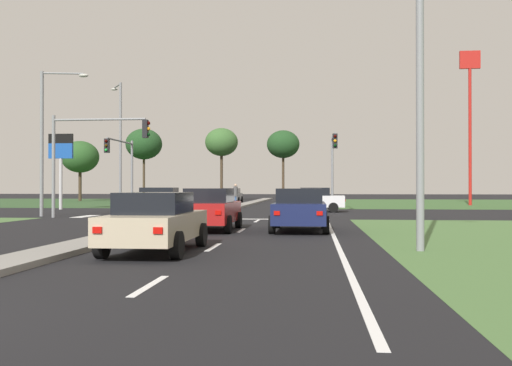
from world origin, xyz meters
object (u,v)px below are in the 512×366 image
(car_white_third, at_px, (313,200))
(fuel_price_totem, at_px, (61,154))
(car_red_fifth, at_px, (210,209))
(treeline_near, at_px, (80,157))
(street_lamp_near, at_px, (425,17))
(street_lamp_second, at_px, (46,134))
(pedestrian_at_median, at_px, (236,192))
(car_maroon_near, at_px, (157,200))
(treeline_second, at_px, (144,144))
(car_grey_fourth, at_px, (231,195))
(traffic_signal_far_left, at_px, (122,159))
(traffic_signal_near_left, at_px, (90,146))
(street_lamp_third, at_px, (120,138))
(fastfood_pole_sign, at_px, (470,95))
(car_beige_second, at_px, (156,222))
(traffic_signal_far_right, at_px, (333,157))
(treeline_fourth, at_px, (283,145))
(treeline_third, at_px, (222,142))
(car_navy_sixth, at_px, (300,209))

(car_white_third, bearing_deg, fuel_price_totem, 82.97)
(car_red_fifth, bearing_deg, treeline_near, 118.26)
(street_lamp_near, bearing_deg, fuel_price_totem, 130.03)
(car_red_fifth, xyz_separation_m, street_lamp_near, (6.66, -6.32, 5.11))
(street_lamp_second, relative_size, pedestrian_at_median, 4.59)
(car_maroon_near, xyz_separation_m, pedestrian_at_median, (3.33, 11.19, 0.39))
(treeline_second, bearing_deg, pedestrian_at_median, -57.03)
(car_grey_fourth, xyz_separation_m, treeline_near, (-19.06, 6.16, 4.45))
(car_maroon_near, xyz_separation_m, traffic_signal_far_left, (-4.23, 5.87, 2.83))
(car_white_third, relative_size, traffic_signal_near_left, 0.76)
(car_white_third, xyz_separation_m, street_lamp_third, (-15.17, 5.88, 4.69))
(street_lamp_near, distance_m, treeline_near, 58.94)
(treeline_second, bearing_deg, car_white_third, -55.48)
(traffic_signal_near_left, height_order, street_lamp_near, street_lamp_near)
(car_white_third, relative_size, fastfood_pole_sign, 0.30)
(traffic_signal_near_left, height_order, street_lamp_second, street_lamp_second)
(traffic_signal_near_left, bearing_deg, car_beige_second, -62.63)
(street_lamp_near, distance_m, fastfood_pole_sign, 40.01)
(traffic_signal_far_right, xyz_separation_m, street_lamp_third, (-16.58, 3.30, 1.72))
(street_lamp_near, distance_m, treeline_fourth, 50.02)
(treeline_fourth, bearing_deg, treeline_second, 169.78)
(traffic_signal_far_right, xyz_separation_m, street_lamp_second, (-16.22, -9.85, 0.83))
(pedestrian_at_median, xyz_separation_m, treeline_third, (-4.89, 23.12, 5.89))
(fastfood_pole_sign, bearing_deg, treeline_near, 163.54)
(car_maroon_near, relative_size, car_red_fifth, 1.03)
(car_red_fifth, height_order, traffic_signal_far_right, traffic_signal_far_right)
(fuel_price_totem, xyz_separation_m, treeline_third, (7.25, 28.66, 3.07))
(car_maroon_near, xyz_separation_m, fastfood_pole_sign, (23.65, 18.63, 9.15))
(street_lamp_third, bearing_deg, car_beige_second, -69.21)
(car_white_third, bearing_deg, traffic_signal_near_left, 125.92)
(car_navy_sixth, height_order, treeline_second, treeline_second)
(traffic_signal_far_right, xyz_separation_m, fuel_price_totem, (-19.77, -0.32, 0.25))
(car_navy_sixth, height_order, fuel_price_totem, fuel_price_totem)
(car_navy_sixth, relative_size, treeline_fourth, 0.56)
(traffic_signal_far_right, bearing_deg, street_lamp_third, 168.75)
(car_white_third, bearing_deg, fastfood_pole_sign, -42.76)
(treeline_second, bearing_deg, car_grey_fourth, -35.08)
(car_grey_fourth, xyz_separation_m, pedestrian_at_median, (2.31, -13.59, 0.43))
(car_red_fifth, relative_size, street_lamp_second, 0.55)
(pedestrian_at_median, height_order, treeline_fourth, treeline_fourth)
(treeline_second, bearing_deg, street_lamp_second, -81.29)
(fuel_price_totem, bearing_deg, treeline_near, 110.07)
(car_grey_fourth, xyz_separation_m, traffic_signal_near_left, (-3.26, -29.94, 3.03))
(car_beige_second, height_order, fuel_price_totem, fuel_price_totem)
(car_beige_second, height_order, car_navy_sixth, car_navy_sixth)
(street_lamp_third, xyz_separation_m, treeline_fourth, (11.81, 20.82, 0.97))
(car_maroon_near, distance_m, car_white_third, 10.14)
(car_maroon_near, height_order, treeline_near, treeline_near)
(car_beige_second, relative_size, car_white_third, 1.07)
(traffic_signal_far_left, relative_size, fastfood_pole_sign, 0.41)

